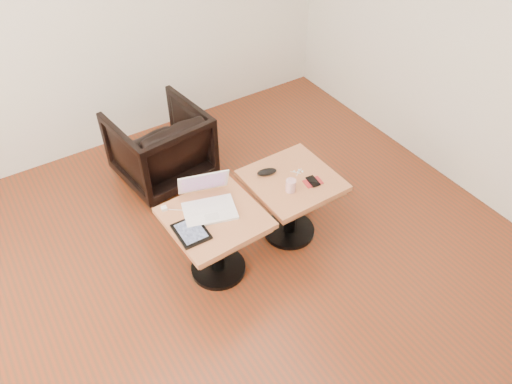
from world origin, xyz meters
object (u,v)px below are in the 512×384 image
side_table_left (215,230)px  side_table_right (291,193)px  laptop (208,201)px  armchair (160,146)px  striped_cup (291,186)px

side_table_left → side_table_right: 0.64m
side_table_right → laptop: (-0.63, 0.07, 0.18)m
side_table_left → side_table_right: (0.64, 0.03, 0.00)m
side_table_left → armchair: (0.12, 1.15, -0.08)m
side_table_right → laptop: laptop is taller
laptop → armchair: 1.09m
laptop → striped_cup: size_ratio=4.62×
laptop → striped_cup: bearing=-0.5°
side_table_right → striped_cup: bearing=-132.4°
side_table_left → striped_cup: (0.55, -0.07, 0.18)m
side_table_left → side_table_right: bearing=-0.2°
side_table_left → striped_cup: size_ratio=6.93×
striped_cup → armchair: 1.32m
striped_cup → side_table_left: bearing=173.0°
laptop → armchair: size_ratio=0.58×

